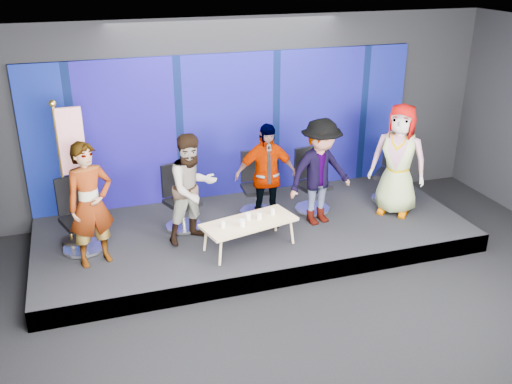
% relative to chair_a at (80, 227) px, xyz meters
% --- Properties ---
extents(ground, '(10.00, 10.00, 0.00)m').
position_rel_chair_a_xyz_m(ground, '(2.73, -2.54, -0.67)').
color(ground, black).
rests_on(ground, ground).
extents(room_walls, '(10.02, 8.02, 3.51)m').
position_rel_chair_a_xyz_m(room_walls, '(2.73, -2.54, 1.76)').
color(room_walls, black).
rests_on(room_walls, ground).
extents(riser, '(7.00, 3.00, 0.30)m').
position_rel_chair_a_xyz_m(riser, '(2.73, -0.04, -0.52)').
color(riser, black).
rests_on(riser, ground).
extents(backdrop, '(7.00, 0.08, 2.60)m').
position_rel_chair_a_xyz_m(backdrop, '(2.73, 1.41, 0.93)').
color(backdrop, navy).
rests_on(backdrop, riser).
extents(chair_a, '(0.81, 0.81, 1.13)m').
position_rel_chair_a_xyz_m(chair_a, '(0.00, 0.00, 0.00)').
color(chair_a, silver).
rests_on(chair_a, riser).
extents(panelist_a, '(0.77, 0.63, 1.83)m').
position_rel_chair_a_xyz_m(panelist_a, '(0.19, -0.47, 0.54)').
color(panelist_a, black).
rests_on(panelist_a, riser).
extents(chair_b, '(0.77, 0.77, 1.07)m').
position_rel_chair_a_xyz_m(chair_b, '(1.59, 0.27, -0.02)').
color(chair_b, silver).
rests_on(chair_b, riser).
extents(panelist_b, '(1.02, 0.91, 1.73)m').
position_rel_chair_a_xyz_m(panelist_b, '(1.70, -0.22, 0.49)').
color(panelist_b, black).
rests_on(panelist_b, riser).
extents(chair_c, '(0.64, 0.64, 1.07)m').
position_rel_chair_a_xyz_m(chair_c, '(2.94, 0.44, -0.02)').
color(chair_c, silver).
rests_on(chair_c, riser).
extents(panelist_c, '(1.04, 0.49, 1.74)m').
position_rel_chair_a_xyz_m(panelist_c, '(2.93, -0.06, 0.50)').
color(panelist_c, black).
rests_on(panelist_c, riser).
extents(chair_d, '(0.73, 0.73, 1.10)m').
position_rel_chair_a_xyz_m(chair_d, '(3.88, 0.26, -0.01)').
color(chair_d, silver).
rests_on(chair_d, riser).
extents(panelist_d, '(1.26, 0.87, 1.79)m').
position_rel_chair_a_xyz_m(panelist_d, '(3.81, -0.24, 0.52)').
color(panelist_d, black).
rests_on(panelist_d, riser).
extents(chair_e, '(0.95, 0.95, 1.19)m').
position_rel_chair_a_xyz_m(chair_e, '(5.43, 0.18, 0.02)').
color(chair_e, silver).
rests_on(chair_e, riser).
extents(panelist_e, '(1.11, 1.09, 1.92)m').
position_rel_chair_a_xyz_m(panelist_e, '(5.22, -0.28, 0.59)').
color(panelist_e, black).
rests_on(panelist_e, riser).
extents(coffee_table, '(1.53, 0.93, 0.44)m').
position_rel_chair_a_xyz_m(coffee_table, '(2.44, -0.73, 0.03)').
color(coffee_table, tan).
rests_on(coffee_table, riser).
extents(mug_a, '(0.08, 0.08, 0.09)m').
position_rel_chair_a_xyz_m(mug_a, '(2.02, -0.81, 0.11)').
color(mug_a, white).
rests_on(mug_a, coffee_table).
extents(mug_b, '(0.09, 0.09, 0.11)m').
position_rel_chair_a_xyz_m(mug_b, '(2.30, -0.86, 0.12)').
color(mug_b, white).
rests_on(mug_b, coffee_table).
extents(mug_c, '(0.08, 0.08, 0.10)m').
position_rel_chair_a_xyz_m(mug_c, '(2.45, -0.67, 0.12)').
color(mug_c, white).
rests_on(mug_c, coffee_table).
extents(mug_d, '(0.08, 0.08, 0.09)m').
position_rel_chair_a_xyz_m(mug_d, '(2.62, -0.71, 0.11)').
color(mug_d, white).
rests_on(mug_d, coffee_table).
extents(mug_e, '(0.07, 0.07, 0.09)m').
position_rel_chair_a_xyz_m(mug_e, '(2.87, -0.61, 0.11)').
color(mug_e, white).
rests_on(mug_e, coffee_table).
extents(flag_stand, '(0.52, 0.30, 2.29)m').
position_rel_chair_a_xyz_m(flag_stand, '(-0.04, 0.20, 0.84)').
color(flag_stand, black).
rests_on(flag_stand, riser).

